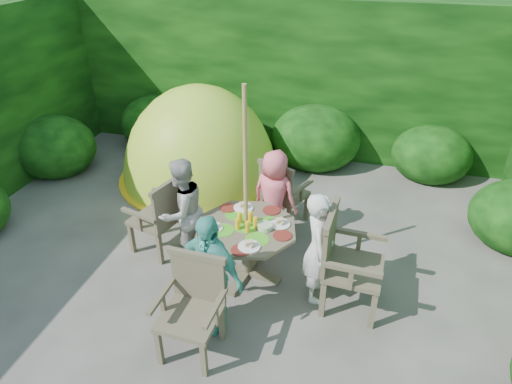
% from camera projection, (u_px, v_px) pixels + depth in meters
% --- Properties ---
extents(ground, '(60.00, 60.00, 0.00)m').
position_uv_depth(ground, '(211.00, 288.00, 4.97)').
color(ground, '#494641').
rests_on(ground, ground).
extents(hedge_enclosure, '(9.00, 9.00, 2.50)m').
position_uv_depth(hedge_enclosure, '(244.00, 135.00, 5.44)').
color(hedge_enclosure, black).
rests_on(hedge_enclosure, ground).
extents(patio_table, '(1.28, 1.28, 0.78)m').
position_uv_depth(patio_table, '(247.00, 234.00, 4.90)').
color(patio_table, '#473F2E').
rests_on(patio_table, ground).
extents(parasol_pole, '(0.05, 0.05, 2.20)m').
position_uv_depth(parasol_pole, '(246.00, 190.00, 4.62)').
color(parasol_pole, olive).
rests_on(parasol_pole, ground).
extents(garden_chair_right, '(0.60, 0.66, 1.06)m').
position_uv_depth(garden_chair_right, '(345.00, 260.00, 4.50)').
color(garden_chair_right, '#473F2E').
rests_on(garden_chair_right, ground).
extents(garden_chair_left, '(0.63, 0.68, 0.94)m').
position_uv_depth(garden_chair_left, '(161.00, 215.00, 5.30)').
color(garden_chair_left, '#473F2E').
rests_on(garden_chair_left, ground).
extents(garden_chair_back, '(0.68, 0.64, 0.90)m').
position_uv_depth(garden_chair_back, '(282.00, 192.00, 5.81)').
color(garden_chair_back, '#473F2E').
rests_on(garden_chair_back, ground).
extents(garden_chair_front, '(0.58, 0.52, 0.93)m').
position_uv_depth(garden_chair_front, '(193.00, 305.00, 4.07)').
color(garden_chair_front, '#473F2E').
rests_on(garden_chair_front, ground).
extents(child_right, '(0.37, 0.49, 1.24)m').
position_uv_depth(child_right, '(318.00, 248.00, 4.58)').
color(child_right, silver).
rests_on(child_right, ground).
extents(child_left, '(0.69, 0.76, 1.27)m').
position_uv_depth(child_left, '(182.00, 211.00, 5.14)').
color(child_left, '#A5A59F').
rests_on(child_left, ground).
extents(child_back, '(0.65, 0.51, 1.18)m').
position_uv_depth(child_back, '(274.00, 196.00, 5.51)').
color(child_back, '#FD687B').
rests_on(child_back, ground).
extents(child_front, '(0.80, 0.54, 1.26)m').
position_uv_depth(child_front, '(209.00, 273.00, 4.23)').
color(child_front, '#4DB5A6').
rests_on(child_front, ground).
extents(dome_tent, '(2.85, 2.85, 2.88)m').
position_uv_depth(dome_tent, '(201.00, 176.00, 7.17)').
color(dome_tent, '#B4D929').
rests_on(dome_tent, ground).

